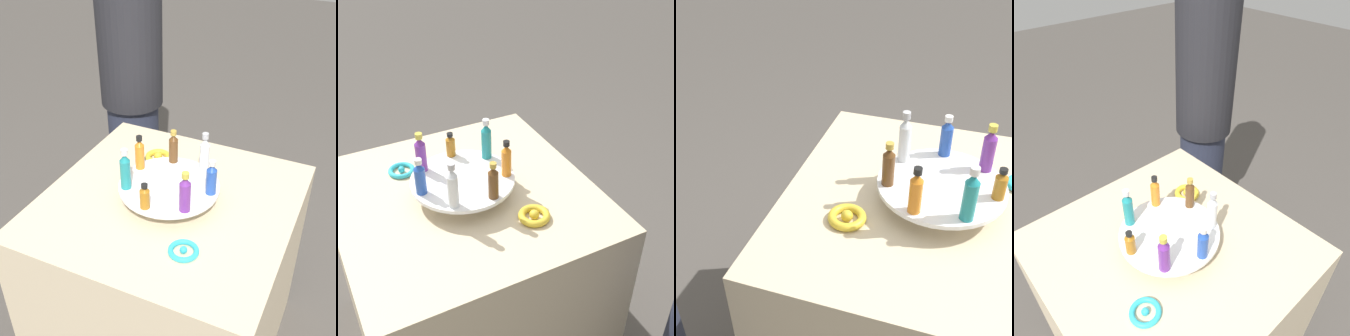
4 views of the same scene
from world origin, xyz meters
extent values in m
cube|color=beige|center=(0.00, 0.00, 0.38)|extent=(0.83, 0.83, 0.76)
cylinder|color=white|center=(0.00, 0.00, 0.76)|extent=(0.19, 0.19, 0.01)
cylinder|color=white|center=(0.00, 0.00, 0.79)|extent=(0.10, 0.10, 0.04)
cylinder|color=white|center=(0.00, 0.00, 0.82)|extent=(0.34, 0.34, 0.01)
cylinder|color=#AD6B19|center=(-0.02, -0.14, 0.85)|extent=(0.03, 0.03, 0.06)
cone|color=#AD6B19|center=(-0.02, -0.14, 0.89)|extent=(0.03, 0.03, 0.01)
cylinder|color=black|center=(-0.02, -0.14, 0.90)|extent=(0.02, 0.02, 0.01)
cylinder|color=#702D93|center=(0.10, -0.10, 0.87)|extent=(0.04, 0.04, 0.10)
cone|color=#702D93|center=(0.10, -0.10, 0.93)|extent=(0.03, 0.03, 0.02)
cylinder|color=gold|center=(0.10, -0.10, 0.95)|extent=(0.02, 0.02, 0.02)
cylinder|color=#234CAD|center=(0.14, 0.01, 0.87)|extent=(0.03, 0.03, 0.09)
cone|color=#234CAD|center=(0.14, 0.01, 0.92)|extent=(0.03, 0.03, 0.02)
cylinder|color=silver|center=(0.14, 0.01, 0.94)|extent=(0.02, 0.02, 0.02)
cylinder|color=silver|center=(0.08, 0.12, 0.88)|extent=(0.03, 0.03, 0.11)
cone|color=silver|center=(0.08, 0.12, 0.94)|extent=(0.03, 0.03, 0.02)
cylinder|color=#B2B2B7|center=(0.08, 0.12, 0.96)|extent=(0.02, 0.02, 0.02)
cylinder|color=brown|center=(-0.05, 0.13, 0.87)|extent=(0.03, 0.03, 0.09)
cone|color=brown|center=(-0.05, 0.13, 0.92)|extent=(0.03, 0.03, 0.02)
cylinder|color=#B79338|center=(-0.05, 0.13, 0.94)|extent=(0.02, 0.02, 0.02)
cylinder|color=orange|center=(-0.13, 0.05, 0.87)|extent=(0.03, 0.03, 0.09)
cone|color=orange|center=(-0.13, 0.05, 0.92)|extent=(0.03, 0.03, 0.02)
cylinder|color=black|center=(-0.13, 0.05, 0.94)|extent=(0.02, 0.02, 0.02)
cylinder|color=teal|center=(-0.12, -0.07, 0.87)|extent=(0.03, 0.03, 0.10)
cone|color=teal|center=(-0.12, -0.07, 0.94)|extent=(0.03, 0.03, 0.02)
cylinder|color=silver|center=(-0.12, -0.07, 0.96)|extent=(0.02, 0.02, 0.02)
torus|color=gold|center=(-0.15, 0.21, 0.77)|extent=(0.10, 0.10, 0.02)
sphere|color=gold|center=(-0.15, 0.21, 0.77)|extent=(0.03, 0.03, 0.03)
torus|color=#2DB7CC|center=(0.15, -0.21, 0.77)|extent=(0.09, 0.09, 0.02)
sphere|color=#2DB7CC|center=(0.15, -0.21, 0.77)|extent=(0.02, 0.02, 0.02)
cylinder|color=#282D42|center=(-0.50, 0.66, 0.37)|extent=(0.25, 0.25, 0.73)
cylinder|color=#232328|center=(-0.50, 0.66, 1.15)|extent=(0.30, 0.30, 0.84)
camera|label=1|loc=(0.53, -1.14, 1.73)|focal=50.00mm
camera|label=2|loc=(0.43, 1.15, 1.70)|focal=50.00mm
camera|label=3|loc=(-1.01, -0.06, 1.55)|focal=50.00mm
camera|label=4|loc=(0.58, -0.46, 1.66)|focal=35.00mm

